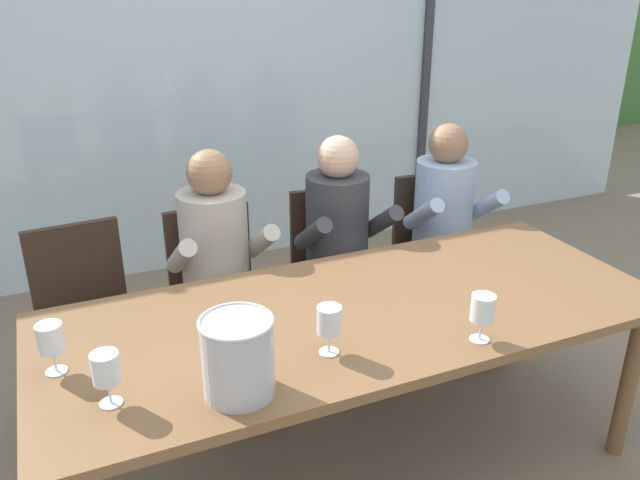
# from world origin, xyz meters

# --- Properties ---
(ground) EXTENTS (14.00, 14.00, 0.00)m
(ground) POSITION_xyz_m (0.00, 1.00, 0.00)
(ground) COLOR #847056
(window_glass_panel) EXTENTS (7.58, 0.03, 2.60)m
(window_glass_panel) POSITION_xyz_m (0.00, 2.29, 1.30)
(window_glass_panel) COLOR silver
(window_glass_panel) RESTS_ON ground
(window_mullion_right) EXTENTS (0.06, 0.06, 2.60)m
(window_mullion_right) POSITION_xyz_m (1.71, 2.27, 1.30)
(window_mullion_right) COLOR #38383D
(window_mullion_right) RESTS_ON ground
(hillside_vineyard) EXTENTS (13.58, 2.40, 2.17)m
(hillside_vineyard) POSITION_xyz_m (0.00, 5.49, 1.08)
(hillside_vineyard) COLOR #477A38
(hillside_vineyard) RESTS_ON ground
(dining_table) EXTENTS (2.38, 0.97, 0.76)m
(dining_table) POSITION_xyz_m (0.00, 0.00, 0.69)
(dining_table) COLOR brown
(dining_table) RESTS_ON ground
(chair_near_curtain) EXTENTS (0.47, 0.47, 0.89)m
(chair_near_curtain) POSITION_xyz_m (-0.94, 0.89, 0.52)
(chair_near_curtain) COLOR #332319
(chair_near_curtain) RESTS_ON ground
(chair_left_of_center) EXTENTS (0.45, 0.45, 0.89)m
(chair_left_of_center) POSITION_xyz_m (-0.33, 0.87, 0.52)
(chair_left_of_center) COLOR #332319
(chair_left_of_center) RESTS_ON ground
(chair_center) EXTENTS (0.48, 0.48, 0.89)m
(chair_center) POSITION_xyz_m (0.32, 0.89, 0.52)
(chair_center) COLOR #332319
(chair_center) RESTS_ON ground
(chair_right_of_center) EXTENTS (0.45, 0.45, 0.89)m
(chair_right_of_center) POSITION_xyz_m (0.96, 0.90, 0.52)
(chair_right_of_center) COLOR #332319
(chair_right_of_center) RESTS_ON ground
(person_beige_jumper) EXTENTS (0.48, 0.62, 1.21)m
(person_beige_jumper) POSITION_xyz_m (-0.33, 0.76, 0.70)
(person_beige_jumper) COLOR #B7AD9E
(person_beige_jumper) RESTS_ON ground
(person_charcoal_jacket) EXTENTS (0.46, 0.61, 1.21)m
(person_charcoal_jacket) POSITION_xyz_m (0.31, 0.76, 0.70)
(person_charcoal_jacket) COLOR #38383D
(person_charcoal_jacket) RESTS_ON ground
(person_pale_blue_shirt) EXTENTS (0.48, 0.63, 1.21)m
(person_pale_blue_shirt) POSITION_xyz_m (0.94, 0.76, 0.70)
(person_pale_blue_shirt) COLOR #9EB2D1
(person_pale_blue_shirt) RESTS_ON ground
(ice_bucket_primary) EXTENTS (0.23, 0.23, 0.26)m
(ice_bucket_primary) POSITION_xyz_m (-0.56, -0.32, 0.89)
(ice_bucket_primary) COLOR #B7B7BC
(ice_bucket_primary) RESTS_ON dining_table
(wine_glass_by_left_taster) EXTENTS (0.08, 0.08, 0.17)m
(wine_glass_by_left_taster) POSITION_xyz_m (-0.93, -0.22, 0.87)
(wine_glass_by_left_taster) COLOR silver
(wine_glass_by_left_taster) RESTS_ON dining_table
(wine_glass_near_bucket) EXTENTS (0.08, 0.08, 0.17)m
(wine_glass_near_bucket) POSITION_xyz_m (0.29, -0.37, 0.87)
(wine_glass_near_bucket) COLOR silver
(wine_glass_near_bucket) RESTS_ON dining_table
(wine_glass_center_pour) EXTENTS (0.08, 0.08, 0.17)m
(wine_glass_center_pour) POSITION_xyz_m (-1.07, 0.02, 0.87)
(wine_glass_center_pour) COLOR silver
(wine_glass_center_pour) RESTS_ON dining_table
(wine_glass_by_right_taster) EXTENTS (0.08, 0.08, 0.17)m
(wine_glass_by_right_taster) POSITION_xyz_m (-0.22, -0.23, 0.87)
(wine_glass_by_right_taster) COLOR silver
(wine_glass_by_right_taster) RESTS_ON dining_table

